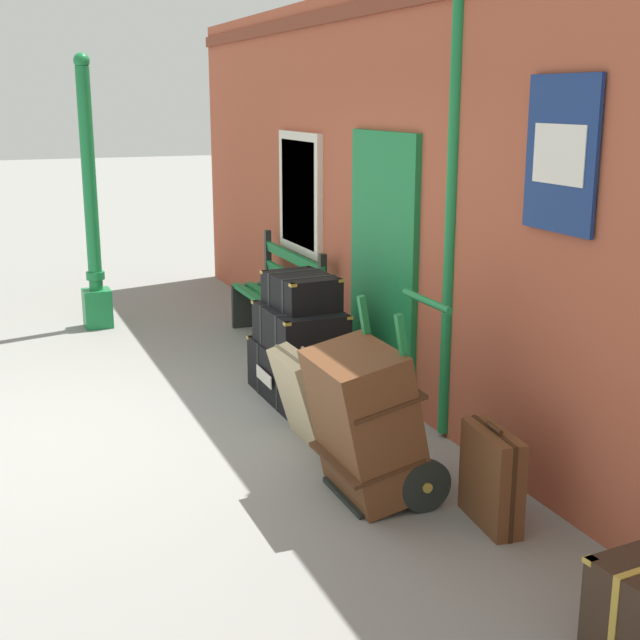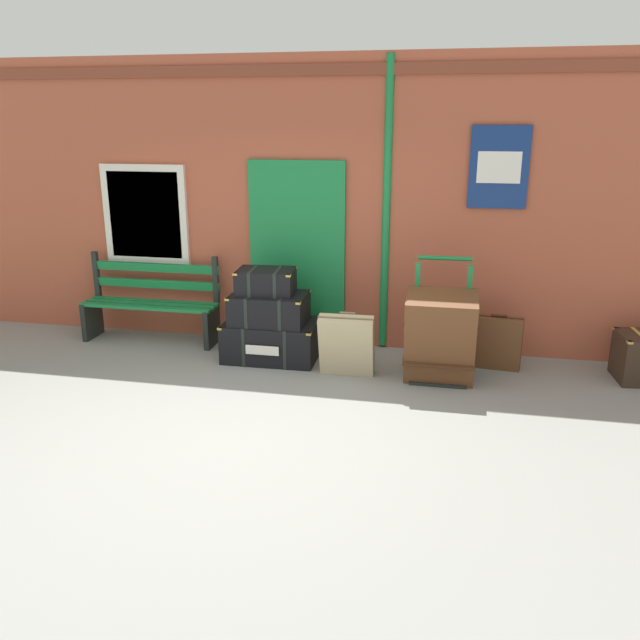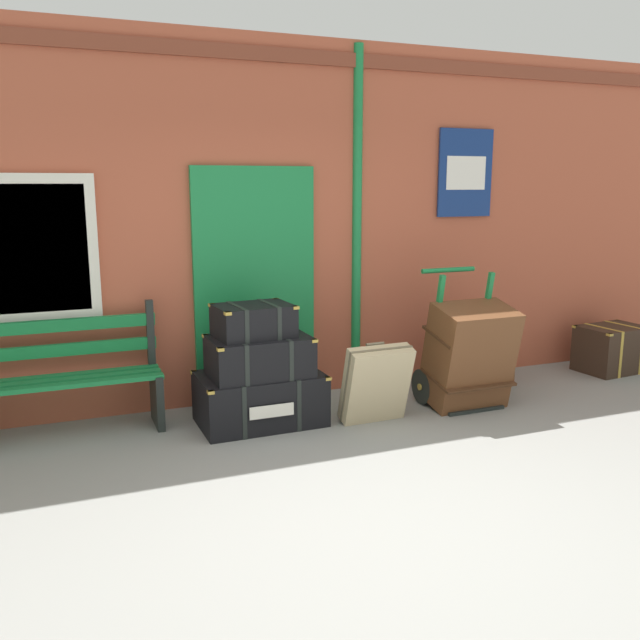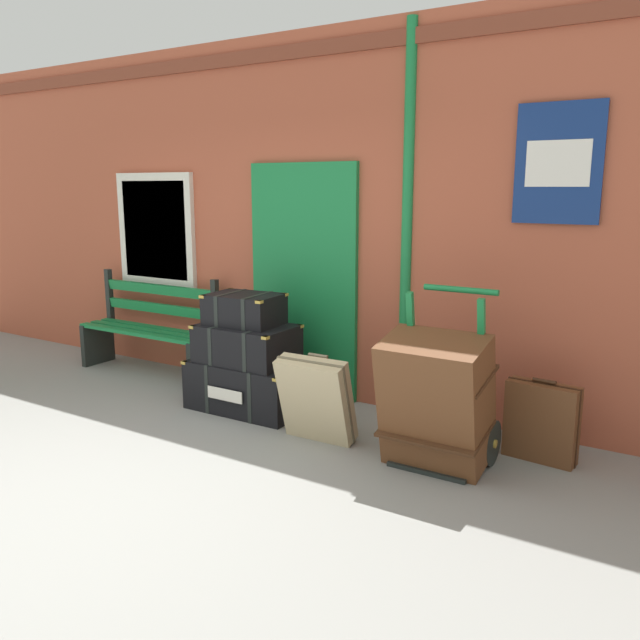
% 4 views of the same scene
% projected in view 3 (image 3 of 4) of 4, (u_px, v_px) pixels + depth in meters
% --- Properties ---
extents(ground_plane, '(60.00, 60.00, 0.00)m').
position_uv_depth(ground_plane, '(377.00, 517.00, 4.03)').
color(ground_plane, gray).
extents(brick_facade, '(10.40, 0.35, 3.20)m').
position_uv_depth(brick_facade, '(249.00, 223.00, 6.08)').
color(brick_facade, '#AD5138').
rests_on(brick_facade, ground).
extents(platform_bench, '(1.60, 0.43, 1.01)m').
position_uv_depth(platform_bench, '(56.00, 380.00, 5.28)').
color(platform_bench, '#197A3D').
rests_on(platform_bench, ground).
extents(steamer_trunk_base, '(1.02, 0.68, 0.43)m').
position_uv_depth(steamer_trunk_base, '(260.00, 398.00, 5.59)').
color(steamer_trunk_base, black).
rests_on(steamer_trunk_base, ground).
extents(steamer_trunk_middle, '(0.82, 0.56, 0.33)m').
position_uv_depth(steamer_trunk_middle, '(259.00, 356.00, 5.48)').
color(steamer_trunk_middle, black).
rests_on(steamer_trunk_middle, steamer_trunk_base).
extents(steamer_trunk_top, '(0.64, 0.50, 0.27)m').
position_uv_depth(steamer_trunk_top, '(253.00, 321.00, 5.43)').
color(steamer_trunk_top, black).
rests_on(steamer_trunk_top, steamer_trunk_middle).
extents(porters_trolley, '(0.71, 0.57, 1.20)m').
position_uv_depth(porters_trolley, '(457.00, 373.00, 6.12)').
color(porters_trolley, black).
rests_on(porters_trolley, ground).
extents(large_brown_trunk, '(0.70, 0.61, 0.95)m').
position_uv_depth(large_brown_trunk, '(469.00, 355.00, 5.92)').
color(large_brown_trunk, brown).
rests_on(large_brown_trunk, ground).
extents(suitcase_umber, '(0.57, 0.35, 0.68)m').
position_uv_depth(suitcase_umber, '(376.00, 384.00, 5.57)').
color(suitcase_umber, tan).
rests_on(suitcase_umber, ground).
extents(suitcase_caramel, '(0.51, 0.21, 0.60)m').
position_uv_depth(suitcase_caramel, '(489.00, 357.00, 6.64)').
color(suitcase_caramel, brown).
rests_on(suitcase_caramel, ground).
extents(corner_trunk, '(0.73, 0.55, 0.49)m').
position_uv_depth(corner_trunk, '(612.00, 349.00, 7.14)').
color(corner_trunk, '#332319').
rests_on(corner_trunk, ground).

